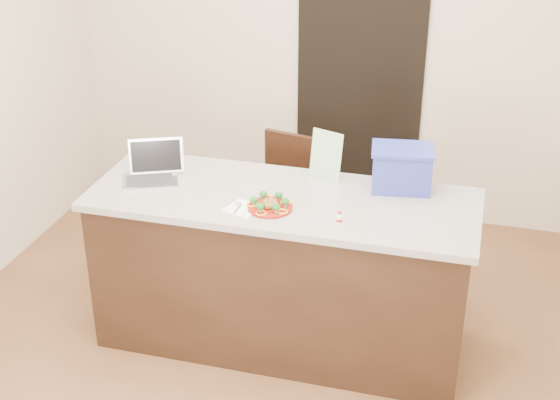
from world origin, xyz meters
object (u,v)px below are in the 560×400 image
(laptop, at_px, (153,169))
(yogurt_bottle, at_px, (339,219))
(napkin, at_px, (243,209))
(island, at_px, (282,270))
(plate, at_px, (270,207))
(blue_box, at_px, (402,168))
(chair, at_px, (289,195))

(laptop, bearing_deg, yogurt_bottle, -36.50)
(napkin, height_order, laptop, laptop)
(island, bearing_deg, laptop, 177.67)
(laptop, bearing_deg, plate, -38.03)
(island, relative_size, blue_box, 5.76)
(yogurt_bottle, bearing_deg, blue_box, 63.67)
(laptop, bearing_deg, napkin, -44.64)
(yogurt_bottle, distance_m, laptop, 1.12)
(yogurt_bottle, xyz_separation_m, blue_box, (0.24, 0.48, 0.09))
(island, bearing_deg, blue_box, 24.14)
(napkin, xyz_separation_m, chair, (-0.02, 1.02, -0.41))
(island, bearing_deg, plate, -99.45)
(plate, bearing_deg, blue_box, 34.17)
(plate, height_order, yogurt_bottle, yogurt_bottle)
(laptop, bearing_deg, blue_box, -13.87)
(napkin, bearing_deg, plate, 17.39)
(laptop, xyz_separation_m, blue_box, (1.33, 0.23, 0.06))
(laptop, bearing_deg, island, -26.11)
(island, distance_m, blue_box, 0.86)
(island, bearing_deg, napkin, -129.04)
(yogurt_bottle, bearing_deg, napkin, 177.41)
(napkin, bearing_deg, chair, 91.20)
(plate, relative_size, napkin, 1.51)
(plate, relative_size, yogurt_bottle, 3.66)
(plate, distance_m, blue_box, 0.75)
(island, xyz_separation_m, plate, (-0.03, -0.15, 0.47))
(napkin, xyz_separation_m, laptop, (-0.59, 0.22, 0.05))
(yogurt_bottle, height_order, blue_box, blue_box)
(plate, bearing_deg, laptop, 165.74)
(island, distance_m, plate, 0.49)
(island, relative_size, yogurt_bottle, 31.97)
(napkin, bearing_deg, island, 50.96)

